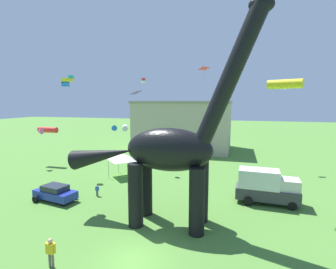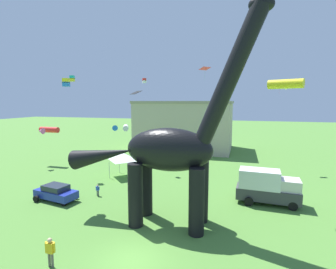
% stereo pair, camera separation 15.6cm
% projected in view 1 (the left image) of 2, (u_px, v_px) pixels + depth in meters
% --- Properties ---
extents(ground_plane, '(240.00, 240.00, 0.00)m').
position_uv_depth(ground_plane, '(133.00, 260.00, 15.43)').
color(ground_plane, '#4C7F33').
extents(dinosaur_sculpture, '(15.58, 3.30, 16.29)m').
position_uv_depth(dinosaur_sculpture, '(168.00, 150.00, 19.38)').
color(dinosaur_sculpture, black).
rests_on(dinosaur_sculpture, ground_plane).
extents(parked_sedan_left, '(4.44, 2.46, 1.55)m').
position_uv_depth(parked_sedan_left, '(55.00, 193.00, 24.53)').
color(parked_sedan_left, navy).
rests_on(parked_sedan_left, ground_plane).
extents(parked_box_truck, '(5.72, 2.45, 3.20)m').
position_uv_depth(parked_box_truck, '(266.00, 186.00, 23.87)').
color(parked_box_truck, '#38383D').
rests_on(parked_box_truck, ground_plane).
extents(person_photographer, '(0.43, 0.19, 1.16)m').
position_uv_depth(person_photographer, '(97.00, 189.00, 25.80)').
color(person_photographer, '#2D3347').
rests_on(person_photographer, ground_plane).
extents(person_vendor_side, '(0.66, 0.29, 1.76)m').
position_uv_depth(person_vendor_side, '(51.00, 250.00, 14.61)').
color(person_vendor_side, '#6B6056').
rests_on(person_vendor_side, ground_plane).
extents(festival_canopy_tent, '(3.15, 3.15, 3.00)m').
position_uv_depth(festival_canopy_tent, '(123.00, 157.00, 32.41)').
color(festival_canopy_tent, '#B2B2B7').
rests_on(festival_canopy_tent, ground_plane).
extents(kite_trailing, '(0.66, 0.66, 0.75)m').
position_uv_depth(kite_trailing, '(71.00, 78.00, 32.87)').
color(kite_trailing, '#19B2B7').
extents(kite_near_high, '(2.18, 2.18, 0.63)m').
position_uv_depth(kite_near_high, '(123.00, 128.00, 28.60)').
color(kite_near_high, white).
extents(kite_apex, '(1.83, 1.88, 1.92)m').
position_uv_depth(kite_apex, '(204.00, 69.00, 38.08)').
color(kite_apex, red).
extents(kite_near_low, '(0.67, 0.67, 0.79)m').
position_uv_depth(kite_near_low, '(65.00, 82.00, 24.35)').
color(kite_near_low, yellow).
extents(kite_far_right, '(0.63, 0.63, 0.64)m').
position_uv_depth(kite_far_right, '(143.00, 81.00, 35.52)').
color(kite_far_right, red).
extents(kite_mid_center, '(1.23, 1.19, 0.31)m').
position_uv_depth(kite_mid_center, '(136.00, 93.00, 21.04)').
color(kite_mid_center, black).
extents(kite_high_left, '(3.08, 2.59, 0.90)m').
position_uv_depth(kite_high_left, '(46.00, 130.00, 38.09)').
color(kite_high_left, red).
extents(kite_mid_left, '(2.85, 2.80, 0.81)m').
position_uv_depth(kite_mid_left, '(286.00, 84.00, 21.46)').
color(kite_mid_left, yellow).
extents(kite_high_right, '(0.97, 0.78, 1.11)m').
position_uv_depth(kite_high_right, '(278.00, 88.00, 35.47)').
color(kite_high_right, purple).
extents(background_building_block, '(18.34, 12.30, 9.62)m').
position_uv_depth(background_building_block, '(184.00, 125.00, 51.18)').
color(background_building_block, '#B7A893').
rests_on(background_building_block, ground_plane).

